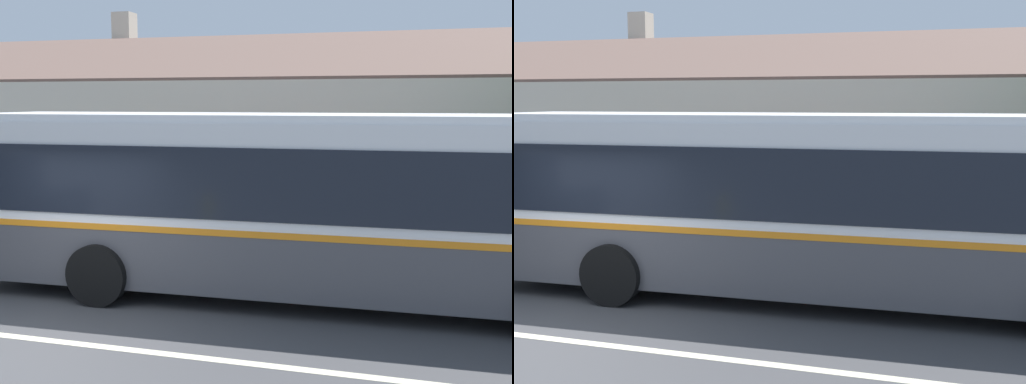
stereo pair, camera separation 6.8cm
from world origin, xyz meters
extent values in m
plane|color=#424244|center=(0.00, 0.00, 0.00)|extent=(300.00, 300.00, 0.00)
cube|color=gray|center=(0.00, 6.00, 0.07)|extent=(60.00, 3.00, 0.15)
cube|color=beige|center=(0.00, 0.00, 0.00)|extent=(60.00, 0.16, 0.01)
cube|color=beige|center=(0.23, 13.58, 1.89)|extent=(22.45, 10.33, 3.77)
cube|color=brown|center=(0.23, 10.99, 4.56)|extent=(23.05, 5.21, 1.72)
cube|color=brown|center=(0.23, 16.16, 4.56)|extent=(23.05, 5.21, 1.72)
cube|color=beige|center=(-5.94, 14.61, 5.84)|extent=(0.70, 0.70, 1.20)
cube|color=#4C3323|center=(3.60, 8.38, 1.05)|extent=(1.00, 0.06, 2.10)
cube|color=#47474C|center=(3.31, 2.90, 0.75)|extent=(11.73, 2.80, 0.96)
cube|color=orange|center=(3.31, 2.90, 1.28)|extent=(11.75, 2.82, 0.10)
cube|color=white|center=(3.31, 2.90, 2.13)|extent=(11.73, 2.80, 1.58)
cube|color=white|center=(3.31, 2.90, 2.98)|extent=(11.49, 2.67, 0.12)
cube|color=black|center=(3.28, 4.16, 2.03)|extent=(10.73, 0.30, 1.08)
cube|color=black|center=(3.34, 1.64, 2.03)|extent=(10.73, 0.30, 1.08)
cube|color=#B21919|center=(1.82, 4.13, 0.75)|extent=(3.27, 0.11, 0.67)
cylinder|color=black|center=(0.07, 4.07, 0.50)|extent=(1.01, 0.31, 1.00)
cylinder|color=black|center=(0.13, 1.57, 0.50)|extent=(1.01, 0.31, 1.00)
cube|color=brown|center=(-3.43, 5.58, 0.60)|extent=(1.50, 0.10, 0.04)
cube|color=brown|center=(-3.43, 5.43, 0.60)|extent=(1.50, 0.10, 0.04)
cube|color=brown|center=(-3.43, 5.29, 0.60)|extent=(1.50, 0.10, 0.04)
cube|color=brown|center=(-3.43, 5.16, 0.90)|extent=(1.50, 0.04, 0.10)
cube|color=brown|center=(-3.43, 5.16, 1.04)|extent=(1.50, 0.04, 0.10)
cube|color=black|center=(-2.83, 5.43, 0.38)|extent=(0.08, 0.43, 0.45)
cube|color=black|center=(-4.04, 5.43, 0.38)|extent=(0.08, 0.43, 0.45)
camera|label=1|loc=(5.25, -7.29, 3.25)|focal=45.00mm
camera|label=2|loc=(5.32, -7.27, 3.25)|focal=45.00mm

